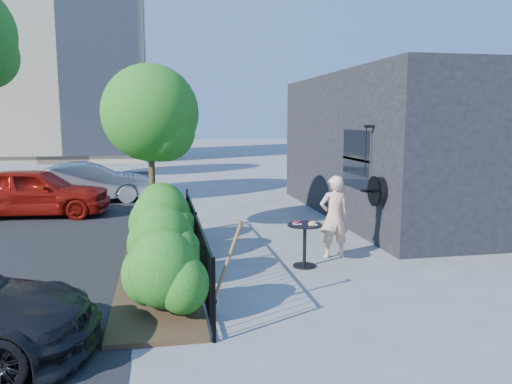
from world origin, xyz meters
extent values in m
plane|color=gray|center=(0.00, 0.00, 0.00)|extent=(120.00, 120.00, 0.00)
cube|color=black|center=(5.50, 4.50, 2.00)|extent=(6.00, 9.00, 4.00)
cube|color=black|center=(2.51, 2.40, 1.80)|extent=(0.04, 1.60, 1.40)
cube|color=black|center=(2.52, 2.40, 1.80)|extent=(0.05, 1.70, 0.06)
cylinder|color=black|center=(2.42, 0.90, 1.25)|extent=(0.18, 0.60, 0.60)
cylinder|color=black|center=(2.32, 0.90, 1.25)|extent=(0.03, 0.64, 0.64)
cube|color=black|center=(2.40, 1.40, 2.60)|extent=(0.25, 0.06, 0.06)
cylinder|color=black|center=(2.32, 1.40, 2.05)|extent=(0.02, 0.02, 1.05)
cylinder|color=black|center=(-1.50, -3.00, 0.55)|extent=(0.05, 0.05, 1.10)
cylinder|color=black|center=(-1.50, 0.00, 0.55)|extent=(0.05, 0.05, 1.10)
cylinder|color=black|center=(-1.50, 3.00, 0.55)|extent=(0.05, 0.05, 1.10)
cube|color=black|center=(-1.50, 0.00, 1.06)|extent=(0.03, 6.00, 0.03)
cube|color=black|center=(-1.50, 0.00, 0.10)|extent=(0.03, 6.00, 0.03)
cylinder|color=black|center=(-1.50, -2.90, 0.55)|extent=(0.02, 0.02, 1.04)
cylinder|color=black|center=(-1.50, -2.70, 0.55)|extent=(0.02, 0.02, 1.04)
cylinder|color=black|center=(-1.50, -2.50, 0.55)|extent=(0.02, 0.02, 1.04)
cylinder|color=black|center=(-1.50, -2.30, 0.55)|extent=(0.02, 0.02, 1.04)
cylinder|color=black|center=(-1.50, -2.10, 0.55)|extent=(0.02, 0.02, 1.04)
cylinder|color=black|center=(-1.50, -1.90, 0.55)|extent=(0.02, 0.02, 1.04)
cylinder|color=black|center=(-1.50, -1.70, 0.55)|extent=(0.02, 0.02, 1.04)
cylinder|color=black|center=(-1.50, -1.50, 0.55)|extent=(0.02, 0.02, 1.04)
cylinder|color=black|center=(-1.50, -1.30, 0.55)|extent=(0.02, 0.02, 1.04)
cylinder|color=black|center=(-1.50, -1.10, 0.55)|extent=(0.02, 0.02, 1.04)
cylinder|color=black|center=(-1.50, -0.90, 0.55)|extent=(0.02, 0.02, 1.04)
cylinder|color=black|center=(-1.50, -0.70, 0.55)|extent=(0.02, 0.02, 1.04)
cylinder|color=black|center=(-1.50, -0.50, 0.55)|extent=(0.02, 0.02, 1.04)
cylinder|color=black|center=(-1.50, -0.30, 0.55)|extent=(0.02, 0.02, 1.04)
cylinder|color=black|center=(-1.50, -0.10, 0.55)|extent=(0.02, 0.02, 1.04)
cylinder|color=black|center=(-1.50, 0.10, 0.55)|extent=(0.02, 0.02, 1.04)
cylinder|color=black|center=(-1.50, 0.30, 0.55)|extent=(0.02, 0.02, 1.04)
cylinder|color=black|center=(-1.50, 0.50, 0.55)|extent=(0.02, 0.02, 1.04)
cylinder|color=black|center=(-1.50, 0.70, 0.55)|extent=(0.02, 0.02, 1.04)
cylinder|color=black|center=(-1.50, 0.90, 0.55)|extent=(0.02, 0.02, 1.04)
cylinder|color=black|center=(-1.50, 1.10, 0.55)|extent=(0.02, 0.02, 1.04)
cylinder|color=black|center=(-1.50, 1.30, 0.55)|extent=(0.02, 0.02, 1.04)
cylinder|color=black|center=(-1.50, 1.50, 0.55)|extent=(0.02, 0.02, 1.04)
cylinder|color=black|center=(-1.50, 1.70, 0.55)|extent=(0.02, 0.02, 1.04)
cylinder|color=black|center=(-1.50, 1.90, 0.55)|extent=(0.02, 0.02, 1.04)
cylinder|color=black|center=(-1.50, 2.10, 0.55)|extent=(0.02, 0.02, 1.04)
cylinder|color=black|center=(-1.50, 2.30, 0.55)|extent=(0.02, 0.02, 1.04)
cylinder|color=black|center=(-1.50, 2.50, 0.55)|extent=(0.02, 0.02, 1.04)
cylinder|color=black|center=(-1.50, 2.70, 0.55)|extent=(0.02, 0.02, 1.04)
cylinder|color=black|center=(-1.50, 2.90, 0.55)|extent=(0.02, 0.02, 1.04)
cube|color=#382616|center=(-2.20, 0.00, 0.04)|extent=(1.30, 6.00, 0.08)
ellipsoid|color=#245D15|center=(-2.10, -2.20, 0.70)|extent=(1.10, 1.10, 1.24)
ellipsoid|color=#245D15|center=(-2.10, -0.60, 0.70)|extent=(1.10, 1.10, 1.24)
ellipsoid|color=#245D15|center=(-2.10, 0.90, 0.70)|extent=(1.10, 1.10, 1.24)
ellipsoid|color=#245D15|center=(-2.10, 2.30, 0.70)|extent=(1.10, 1.10, 1.24)
cylinder|color=#3F2B19|center=(-2.30, 2.80, 1.20)|extent=(0.14, 0.14, 2.40)
sphere|color=#245D15|center=(-2.30, 2.80, 2.84)|extent=(2.20, 2.20, 2.20)
sphere|color=#245D15|center=(-2.00, 2.60, 2.51)|extent=(1.43, 1.43, 1.43)
cylinder|color=black|center=(0.52, -0.10, 0.81)|extent=(0.65, 0.65, 0.03)
cylinder|color=black|center=(0.52, -0.10, 0.40)|extent=(0.07, 0.07, 0.78)
cylinder|color=black|center=(0.52, -0.10, 0.02)|extent=(0.44, 0.44, 0.03)
cube|color=white|center=(0.38, -0.05, 0.82)|extent=(0.20, 0.20, 0.01)
cube|color=white|center=(0.65, -0.16, 0.82)|extent=(0.20, 0.20, 0.01)
torus|color=#460B28|center=(0.38, -0.05, 0.85)|extent=(0.15, 0.15, 0.05)
torus|color=tan|center=(0.65, -0.16, 0.85)|extent=(0.15, 0.15, 0.05)
imported|color=beige|center=(1.28, 0.43, 0.83)|extent=(0.61, 0.41, 1.66)
cylinder|color=brown|center=(-1.22, -2.10, 0.74)|extent=(0.47, 0.05, 1.19)
cube|color=gray|center=(-1.40, -2.10, 0.10)|extent=(0.11, 0.18, 0.25)
cylinder|color=brown|center=(-1.03, -2.10, 1.33)|extent=(0.10, 0.10, 0.06)
imported|color=#9C150D|center=(-5.64, 6.11, 0.70)|extent=(4.27, 2.04, 1.41)
imported|color=#AEAEB3|center=(-4.44, 8.32, 0.67)|extent=(4.21, 1.97, 1.33)
camera|label=1|loc=(-2.10, -8.87, 2.76)|focal=35.00mm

